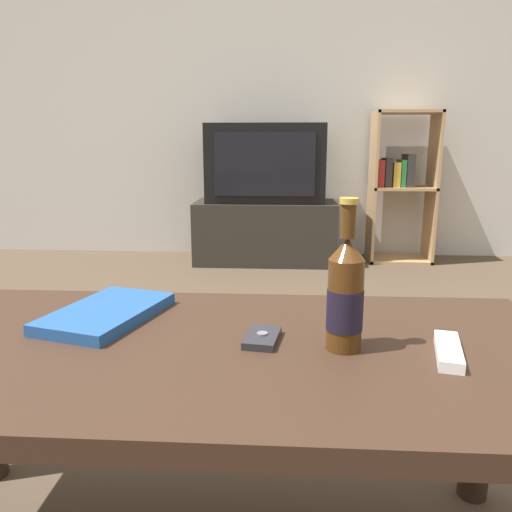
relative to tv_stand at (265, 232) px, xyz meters
The scene contains 9 objects.
back_wall 1.12m from the tv_stand, 88.40° to the left, with size 8.00×0.05×2.60m.
coffee_table 2.73m from the tv_stand, 89.82° to the right, with size 1.34×0.62×0.49m.
tv_stand is the anchor object (origin of this frame).
television 0.49m from the tv_stand, 90.00° to the right, with size 0.82×0.39×0.54m.
bookshelf 1.03m from the tv_stand, ahead, with size 0.44×0.30×1.07m.
beer_bottle 2.76m from the tv_stand, 84.60° to the right, with size 0.06×0.06×0.27m.
cell_phone 2.72m from the tv_stand, 87.64° to the right, with size 0.07×0.11×0.02m.
remote_control 2.80m from the tv_stand, 81.00° to the right, with size 0.07×0.15×0.02m.
table_book 2.62m from the tv_stand, 94.86° to the right, with size 0.24×0.32×0.02m.
Camera 1 is at (0.14, -0.85, 0.85)m, focal length 35.00 mm.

